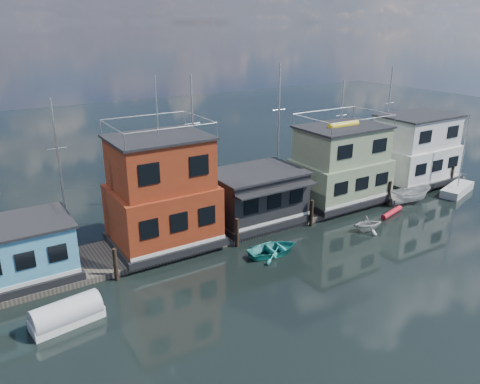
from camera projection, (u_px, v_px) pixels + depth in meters
ground at (370, 288)px, 28.95m from camera, size 160.00×160.00×0.00m
dock at (261, 220)px, 38.47m from camera, size 48.00×5.00×0.40m
houseboat_blue at (20, 251)px, 28.86m from camera, size 6.40×4.90×3.66m
houseboat_red at (162, 194)px, 32.92m from camera, size 7.40×5.90×11.86m
houseboat_dark at (256, 196)px, 37.45m from camera, size 7.40×6.10×4.06m
houseboat_green at (340, 165)px, 41.54m from camera, size 8.40×5.90×7.03m
houseboat_white at (415, 150)px, 46.50m from camera, size 8.40×5.90×6.66m
pilings at (278, 222)px, 35.76m from camera, size 42.28×0.28×2.20m
background_masts at (268, 135)px, 43.79m from camera, size 36.40×0.16×12.00m
tarp_runabout at (67, 315)px, 25.32m from camera, size 3.95×2.01×1.53m
dinghy_white at (368, 224)px, 36.63m from camera, size 2.88×2.66×1.26m
red_kayak at (392, 213)px, 39.82m from camera, size 3.03×1.21×0.44m
motorboat at (410, 195)px, 42.17m from camera, size 4.35×2.57×1.58m
dinghy_teal at (274, 249)px, 33.04m from camera, size 4.06×3.04×0.80m
day_sailer at (457, 189)px, 44.85m from camera, size 5.10×2.93×7.64m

